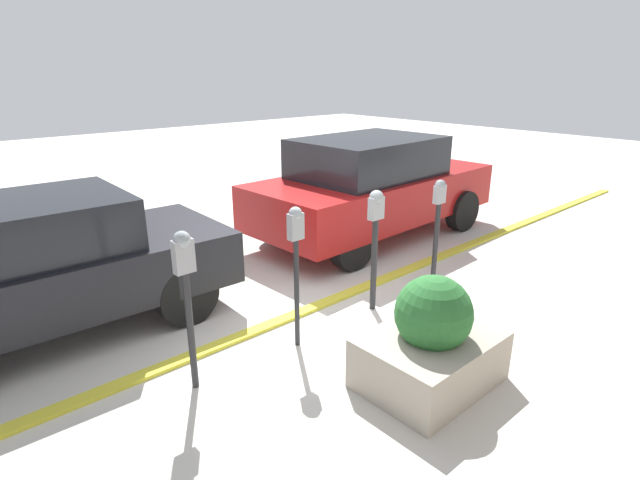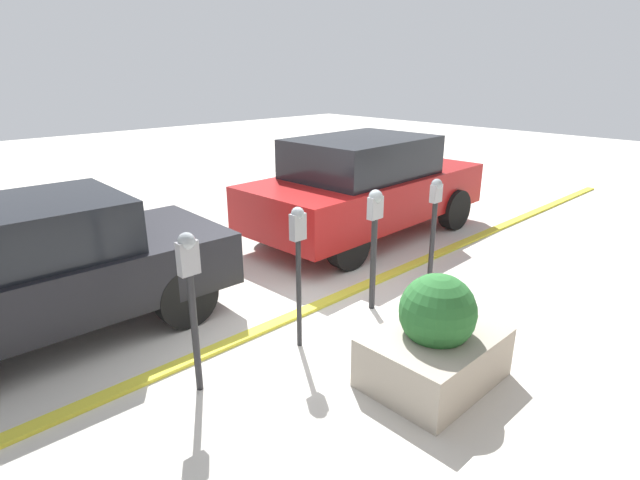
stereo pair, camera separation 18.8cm
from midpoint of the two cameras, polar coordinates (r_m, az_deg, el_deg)
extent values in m
plane|color=beige|center=(6.19, -1.70, -8.33)|extent=(40.00, 40.00, 0.00)
cube|color=gold|center=(6.23, -2.20, -7.92)|extent=(19.00, 0.16, 0.04)
cylinder|color=#232326|center=(4.72, -15.22, -10.32)|extent=(0.06, 0.06, 1.16)
cube|color=#99999E|center=(4.42, -16.03, -1.99)|extent=(0.18, 0.09, 0.30)
sphere|color=gray|center=(4.37, -16.21, -0.14)|extent=(0.15, 0.15, 0.15)
cylinder|color=#232326|center=(5.26, -3.46, -6.21)|extent=(0.05, 0.05, 1.21)
cube|color=#99999E|center=(4.98, -3.63, 1.53)|extent=(0.16, 0.09, 0.27)
sphere|color=gray|center=(4.95, -3.66, 3.04)|extent=(0.13, 0.13, 0.13)
cylinder|color=#232326|center=(6.10, 5.22, -2.81)|extent=(0.07, 0.07, 1.16)
cube|color=#99999E|center=(5.87, 5.42, 3.69)|extent=(0.20, 0.09, 0.27)
sphere|color=gray|center=(5.84, 5.46, 4.95)|extent=(0.17, 0.17, 0.17)
cylinder|color=#232326|center=(6.96, 11.95, -0.37)|extent=(0.07, 0.07, 1.16)
cube|color=#99999E|center=(6.76, 12.35, 5.24)|extent=(0.17, 0.09, 0.24)
sphere|color=gray|center=(6.73, 12.42, 6.24)|extent=(0.15, 0.15, 0.15)
cube|color=#A39989|center=(4.95, 11.78, -13.00)|extent=(1.28, 0.96, 0.50)
sphere|color=#28662D|center=(4.72, 12.17, -8.03)|extent=(0.71, 0.71, 0.71)
cube|color=black|center=(6.19, -29.65, -4.02)|extent=(3.96, 1.86, 0.63)
cube|color=black|center=(5.98, -32.00, 0.92)|extent=(2.08, 1.59, 0.56)
cylinder|color=black|center=(5.98, -15.91, -6.21)|extent=(0.74, 0.21, 0.74)
cylinder|color=black|center=(7.34, -21.86, -2.11)|extent=(0.74, 0.21, 0.74)
cube|color=maroon|center=(8.85, 4.87, 5.20)|extent=(4.68, 2.10, 0.73)
cube|color=black|center=(8.57, 4.17, 9.47)|extent=(2.46, 1.79, 0.65)
cylinder|color=black|center=(9.54, 14.58, 3.41)|extent=(0.74, 0.23, 0.74)
cylinder|color=black|center=(10.55, 6.37, 5.38)|extent=(0.74, 0.23, 0.74)
cylinder|color=black|center=(7.36, 2.57, -0.60)|extent=(0.74, 0.23, 0.74)
cylinder|color=black|center=(8.63, -6.00, 2.29)|extent=(0.74, 0.23, 0.74)
camera|label=1|loc=(0.09, 89.06, 0.33)|focal=28.00mm
camera|label=2|loc=(0.09, -90.94, -0.33)|focal=28.00mm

